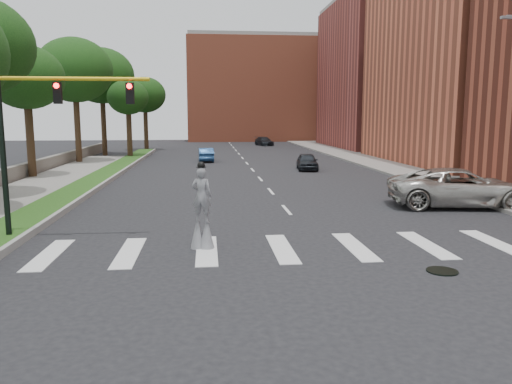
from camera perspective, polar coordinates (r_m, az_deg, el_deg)
ground_plane at (r=16.54m, az=7.94°, el=-7.21°), size 160.00×160.00×0.00m
grass_median at (r=36.54m, az=-17.76°, el=1.40°), size 2.00×60.00×0.25m
median_curb at (r=36.33m, az=-16.14°, el=1.46°), size 0.20×60.00×0.28m
sidewalk_right at (r=43.83m, az=16.25°, el=2.58°), size 5.00×90.00×0.18m
stone_wall at (r=39.90m, az=-24.94°, el=2.21°), size 0.50×56.00×1.10m
manhole at (r=15.73m, az=20.51°, el=-8.46°), size 0.90×0.90×0.04m
building_mid at (r=52.79m, az=24.72°, el=16.10°), size 16.00×22.00×24.00m
building_far at (r=74.29m, az=15.08°, el=12.67°), size 16.00×22.00×20.00m
building_backdrop at (r=94.07m, az=0.36°, el=11.46°), size 26.00×14.00×18.00m
traffic_signal at (r=19.39m, az=-23.77°, el=6.91°), size 5.30×0.23×6.20m
stilt_performer at (r=17.09m, az=-6.20°, el=-2.43°), size 0.83×0.63×2.99m
suv_crossing at (r=26.86m, az=22.31°, el=0.47°), size 7.36×4.25×1.93m
car_near at (r=42.14m, az=5.86°, el=3.48°), size 2.09×4.25×1.39m
car_mid at (r=49.91m, az=-5.73°, el=4.27°), size 1.58×4.14×1.35m
car_far at (r=76.24m, az=0.93°, el=5.82°), size 2.91×4.81×1.30m
tree_3 at (r=39.36m, az=-24.79°, el=11.72°), size 5.25×5.25×9.41m
tree_4 at (r=50.41m, az=-20.04°, el=12.92°), size 6.98×6.98×11.66m
tree_5 at (r=59.78m, az=-17.24°, el=12.55°), size 7.26×7.26×12.02m
tree_6 at (r=55.44m, az=-14.42°, el=10.37°), size 4.33×4.33×8.29m
tree_7 at (r=67.56m, az=-12.59°, el=10.74°), size 5.40×5.40×9.48m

